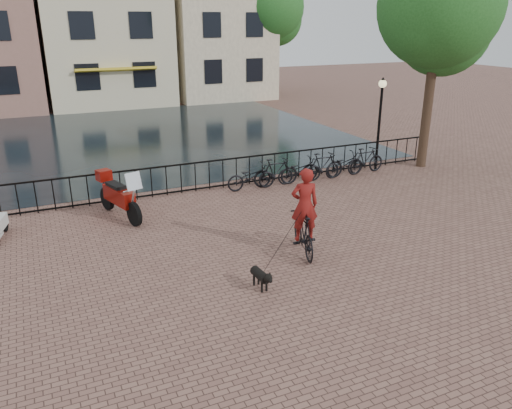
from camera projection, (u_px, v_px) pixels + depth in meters
name	position (u px, v px, depth m)	size (l,w,h in m)	color
ground	(316.00, 306.00, 10.23)	(100.00, 100.00, 0.00)	brown
canal_water	(139.00, 137.00, 25.01)	(20.00, 20.00, 0.00)	black
railing	(195.00, 177.00, 16.89)	(20.00, 0.05, 1.02)	black
canal_house_mid	(100.00, 14.00, 34.01)	(8.00, 9.50, 11.80)	beige
canal_house_right	(211.00, 3.00, 36.83)	(7.00, 9.00, 13.30)	tan
tree_near_right	(440.00, 6.00, 17.94)	(4.48, 4.48, 8.24)	black
tree_far_right	(271.00, 7.00, 35.72)	(4.76, 4.76, 8.76)	black
lamp_post	(380.00, 109.00, 18.67)	(0.30, 0.30, 3.45)	black
cyclist	(304.00, 216.00, 12.21)	(1.01, 1.96, 2.58)	black
dog	(260.00, 278.00, 10.80)	(0.32, 0.79, 0.52)	black
motorcycle	(119.00, 191.00, 14.54)	(1.17, 2.34, 1.63)	maroon
parked_bike_0	(251.00, 177.00, 17.09)	(0.60, 1.72, 0.90)	black
parked_bike_1	(276.00, 172.00, 17.44)	(0.47, 1.66, 1.00)	black
parked_bike_2	(300.00, 170.00, 17.82)	(0.60, 1.72, 0.90)	black
parked_bike_3	(323.00, 166.00, 18.17)	(0.47, 1.66, 1.00)	black
parked_bike_4	(344.00, 164.00, 18.55)	(0.60, 1.72, 0.90)	black
parked_bike_5	(366.00, 160.00, 18.90)	(0.47, 1.66, 1.00)	black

